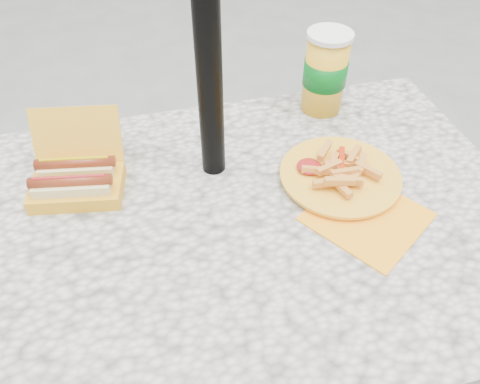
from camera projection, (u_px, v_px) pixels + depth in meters
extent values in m
plane|color=slate|center=(234.00, 384.00, 1.44)|extent=(60.00, 60.00, 0.00)
cube|color=beige|center=(231.00, 228.00, 0.93)|extent=(1.20, 0.80, 0.05)
cylinder|color=black|center=(35.00, 271.00, 1.31)|extent=(0.07, 0.07, 0.70)
cylinder|color=black|center=(363.00, 208.00, 1.49)|extent=(0.07, 0.07, 0.70)
cylinder|color=black|center=(206.00, 10.00, 0.78)|extent=(0.05, 0.05, 2.20)
cube|color=gold|center=(78.00, 187.00, 0.96)|extent=(0.20, 0.15, 0.03)
cube|color=gold|center=(77.00, 135.00, 0.97)|extent=(0.19, 0.08, 0.11)
cube|color=#D9C87F|center=(73.00, 190.00, 0.93)|extent=(0.16, 0.07, 0.04)
cylinder|color=#903413|center=(70.00, 181.00, 0.91)|extent=(0.16, 0.05, 0.02)
cylinder|color=maroon|center=(69.00, 177.00, 0.90)|extent=(0.14, 0.03, 0.01)
cube|color=#D9C87F|center=(78.00, 171.00, 0.96)|extent=(0.16, 0.07, 0.04)
cylinder|color=#903413|center=(75.00, 163.00, 0.95)|extent=(0.16, 0.05, 0.02)
cylinder|color=#AE9100|center=(74.00, 159.00, 0.94)|extent=(0.14, 0.03, 0.01)
cube|color=orange|center=(367.00, 217.00, 0.92)|extent=(0.28, 0.28, 0.00)
cylinder|color=gold|center=(340.00, 176.00, 0.99)|extent=(0.24, 0.24, 0.01)
cylinder|color=gold|center=(340.00, 175.00, 0.99)|extent=(0.26, 0.26, 0.01)
cube|color=gold|center=(325.00, 150.00, 1.01)|extent=(0.05, 0.06, 0.01)
cube|color=gold|center=(328.00, 183.00, 0.94)|extent=(0.06, 0.02, 0.01)
cube|color=gold|center=(368.00, 170.00, 0.97)|extent=(0.05, 0.06, 0.01)
cube|color=gold|center=(362.00, 164.00, 0.99)|extent=(0.05, 0.06, 0.01)
cube|color=gold|center=(341.00, 169.00, 0.98)|extent=(0.03, 0.06, 0.01)
cube|color=gold|center=(354.00, 155.00, 1.01)|extent=(0.05, 0.05, 0.02)
cube|color=gold|center=(350.00, 157.00, 1.01)|extent=(0.05, 0.06, 0.02)
cube|color=gold|center=(345.00, 172.00, 0.96)|extent=(0.06, 0.02, 0.02)
cube|color=gold|center=(338.00, 164.00, 0.99)|extent=(0.06, 0.03, 0.01)
cube|color=gold|center=(341.00, 187.00, 0.94)|extent=(0.03, 0.06, 0.01)
cube|color=gold|center=(316.00, 170.00, 0.98)|extent=(0.06, 0.04, 0.02)
cube|color=gold|center=(340.00, 181.00, 0.93)|extent=(0.06, 0.03, 0.01)
cube|color=gold|center=(329.00, 167.00, 0.98)|extent=(0.06, 0.03, 0.01)
cube|color=gold|center=(333.00, 163.00, 1.00)|extent=(0.05, 0.06, 0.02)
cube|color=gold|center=(357.00, 174.00, 0.97)|extent=(0.05, 0.05, 0.01)
cube|color=gold|center=(348.00, 179.00, 0.95)|extent=(0.06, 0.04, 0.01)
ellipsoid|color=maroon|center=(309.00, 166.00, 0.99)|extent=(0.05, 0.05, 0.02)
cube|color=#B82307|center=(342.00, 163.00, 0.98)|extent=(0.05, 0.10, 0.00)
cylinder|color=gold|center=(325.00, 74.00, 1.13)|extent=(0.10, 0.10, 0.19)
cylinder|color=#015D14|center=(325.00, 72.00, 1.12)|extent=(0.10, 0.10, 0.06)
cylinder|color=white|center=(330.00, 35.00, 1.06)|extent=(0.11, 0.11, 0.01)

